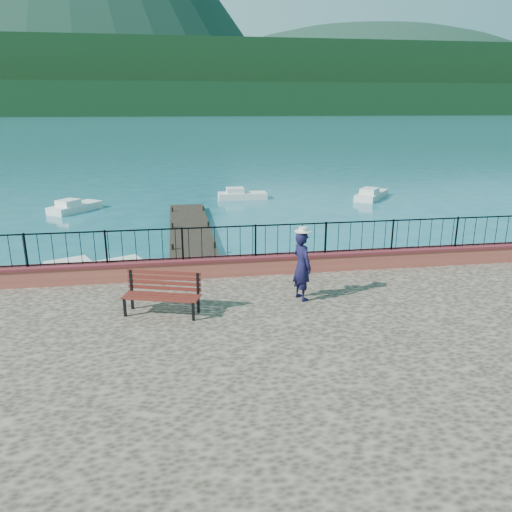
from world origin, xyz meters
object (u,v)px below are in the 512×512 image
object	(u,v)px
park_bench	(162,302)
boat_5	(372,192)
boat_4	(242,193)
boat_3	(75,205)
boat_0	(87,268)
person	(302,266)

from	to	relation	value
park_bench	boat_5	distance (m)	24.95
park_bench	boat_5	world-z (taller)	park_bench
park_bench	boat_5	size ratio (longest dim) A/B	0.51
park_bench	boat_4	distance (m)	22.53
boat_3	boat_4	bearing A→B (deg)	-40.03
boat_3	boat_4	distance (m)	10.88
boat_0	boat_3	world-z (taller)	same
park_bench	person	size ratio (longest dim) A/B	1.07
person	boat_0	bearing A→B (deg)	27.11
person	boat_4	world-z (taller)	person
boat_0	person	bearing A→B (deg)	-67.76
boat_4	boat_5	distance (m)	8.94
boat_4	person	bearing A→B (deg)	-92.52
boat_3	boat_4	xyz separation A→B (m)	(10.60, 2.44, 0.00)
boat_4	boat_5	size ratio (longest dim) A/B	0.84
park_bench	boat_3	world-z (taller)	park_bench
park_bench	boat_4	size ratio (longest dim) A/B	0.61
boat_3	boat_4	world-z (taller)	same
person	boat_5	size ratio (longest dim) A/B	0.48
boat_4	park_bench	bearing A→B (deg)	-101.81
park_bench	boat_4	bearing A→B (deg)	94.82
boat_0	boat_5	world-z (taller)	same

